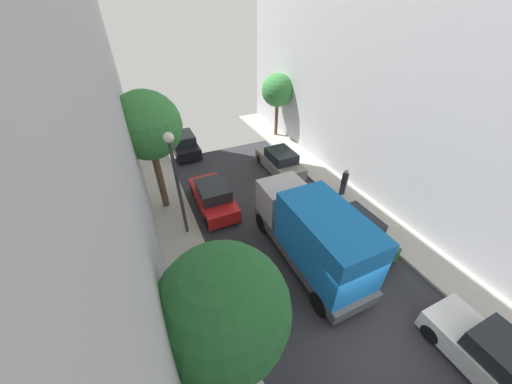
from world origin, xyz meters
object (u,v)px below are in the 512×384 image
object	(u,v)px
potted_plant_3	(190,331)
parked_car_right_2	(353,229)
parked_car_right_1	(500,363)
pedestrian	(344,182)
delivery_truck	(313,233)
street_tree_2	(147,126)
street_tree_0	(223,311)
potted_plant_2	(144,147)
street_tree_1	(278,91)
parked_car_left_3	(184,144)
lamp_post	(175,172)
parked_car_left_2	(213,197)
parked_car_right_3	(280,162)

from	to	relation	value
potted_plant_3	parked_car_right_2	bearing A→B (deg)	10.26
parked_car_right_1	pedestrian	xyz separation A→B (m)	(1.96, 9.67, 0.35)
parked_car_right_1	delivery_truck	bearing A→B (deg)	113.24
parked_car_right_1	street_tree_2	world-z (taller)	street_tree_2
street_tree_0	potted_plant_2	xyz separation A→B (m)	(-0.60, 17.53, -3.88)
delivery_truck	street_tree_1	distance (m)	14.15
parked_car_right_2	pedestrian	distance (m)	3.69
parked_car_left_3	potted_plant_2	distance (m)	3.02
potted_plant_3	parked_car_left_3	bearing A→B (deg)	78.32
street_tree_1	lamp_post	size ratio (longest dim) A/B	0.94
street_tree_0	street_tree_2	bearing A→B (deg)	91.52
pedestrian	lamp_post	xyz separation A→B (m)	(-9.26, 0.74, 2.62)
pedestrian	potted_plant_2	world-z (taller)	pedestrian
pedestrian	parked_car_left_3	bearing A→B (deg)	126.81
parked_car_left_2	street_tree_2	distance (m)	4.99
pedestrian	delivery_truck	bearing A→B (deg)	-144.04
parked_car_left_2	parked_car_right_2	bearing A→B (deg)	-44.89
parked_car_left_2	parked_car_right_2	size ratio (longest dim) A/B	1.00
street_tree_2	parked_car_right_2	bearing A→B (deg)	-39.52
parked_car_right_1	parked_car_right_3	world-z (taller)	same
parked_car_right_3	potted_plant_3	size ratio (longest dim) A/B	5.16
delivery_truck	potted_plant_2	bearing A→B (deg)	111.17
pedestrian	potted_plant_3	distance (m)	11.35
parked_car_left_3	street_tree_0	world-z (taller)	street_tree_0
parked_car_left_3	parked_car_right_3	distance (m)	7.78
parked_car_right_2	pedestrian	xyz separation A→B (m)	(1.96, 3.11, 0.35)
parked_car_left_3	delivery_truck	xyz separation A→B (m)	(2.70, -13.21, 1.07)
parked_car_right_1	parked_car_left_3	bearing A→B (deg)	105.48
parked_car_left_3	parked_car_right_3	size ratio (longest dim) A/B	1.00
parked_car_right_2	potted_plant_2	bearing A→B (deg)	120.45
delivery_truck	potted_plant_3	distance (m)	5.94
parked_car_right_3	delivery_truck	size ratio (longest dim) A/B	0.64
parked_car_left_2	potted_plant_2	distance (m)	9.06
pedestrian	street_tree_0	size ratio (longest dim) A/B	0.30
street_tree_2	parked_car_left_3	bearing A→B (deg)	68.81
street_tree_0	delivery_truck	bearing A→B (deg)	33.58
street_tree_0	parked_car_right_1	bearing A→B (deg)	-21.56
potted_plant_2	parked_car_right_2	bearing A→B (deg)	-59.55
parked_car_right_2	potted_plant_3	distance (m)	8.53
parked_car_right_3	delivery_truck	xyz separation A→B (m)	(-2.70, -7.61, 1.07)
potted_plant_3	pedestrian	bearing A→B (deg)	24.10
parked_car_right_1	delivery_truck	xyz separation A→B (m)	(-2.70, 6.29, 1.07)
delivery_truck	pedestrian	bearing A→B (deg)	35.96
pedestrian	lamp_post	bearing A→B (deg)	175.42
parked_car_left_3	parked_car_right_1	distance (m)	20.23
potted_plant_3	street_tree_0	bearing A→B (deg)	-69.38
potted_plant_2	lamp_post	world-z (taller)	lamp_post
potted_plant_2	parked_car_right_1	bearing A→B (deg)	-68.19
parked_car_right_3	street_tree_1	distance (m)	6.72
potted_plant_2	lamp_post	bearing A→B (deg)	-84.80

